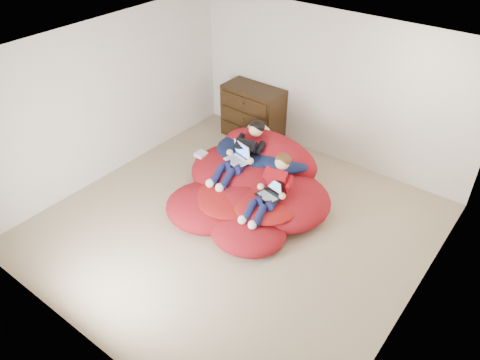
% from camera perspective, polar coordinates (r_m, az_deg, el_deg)
% --- Properties ---
extents(room_shell, '(5.10, 5.10, 2.77)m').
position_cam_1_polar(room_shell, '(6.62, -0.56, -4.11)').
color(room_shell, tan).
rests_on(room_shell, ground).
extents(dresser, '(1.11, 0.62, 0.99)m').
position_cam_1_polar(dresser, '(8.62, 1.58, 8.15)').
color(dresser, black).
rests_on(dresser, ground).
extents(beanbag_pile, '(2.44, 2.34, 0.87)m').
position_cam_1_polar(beanbag_pile, '(7.12, 1.54, -0.53)').
color(beanbag_pile, '#A3121C').
rests_on(beanbag_pile, ground).
extents(cream_pillow, '(0.46, 0.29, 0.29)m').
position_cam_1_polar(cream_pillow, '(7.75, 2.31, 5.86)').
color(cream_pillow, white).
rests_on(cream_pillow, beanbag_pile).
extents(older_boy, '(0.40, 1.22, 0.69)m').
position_cam_1_polar(older_boy, '(7.14, 0.45, 3.57)').
color(older_boy, black).
rests_on(older_boy, beanbag_pile).
extents(younger_boy, '(0.37, 1.00, 0.72)m').
position_cam_1_polar(younger_boy, '(6.46, 4.00, -0.66)').
color(younger_boy, '#A30E18').
rests_on(younger_boy, beanbag_pile).
extents(laptop_white, '(0.40, 0.37, 0.26)m').
position_cam_1_polar(laptop_white, '(7.08, -0.13, 2.96)').
color(laptop_white, silver).
rests_on(laptop_white, older_boy).
extents(laptop_black, '(0.37, 0.33, 0.24)m').
position_cam_1_polar(laptop_black, '(6.47, 3.74, -1.36)').
color(laptop_black, black).
rests_on(laptop_black, younger_boy).
extents(power_adapter, '(0.17, 0.17, 0.06)m').
position_cam_1_polar(power_adapter, '(7.55, -4.77, 3.14)').
color(power_adapter, silver).
rests_on(power_adapter, beanbag_pile).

